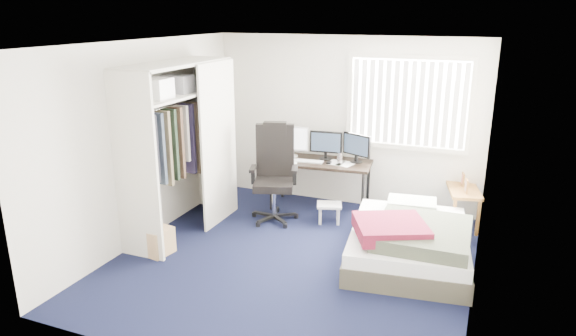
# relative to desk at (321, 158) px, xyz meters

# --- Properties ---
(ground) EXTENTS (4.20, 4.20, 0.00)m
(ground) POSITION_rel_desk_xyz_m (0.25, -1.76, -0.76)
(ground) COLOR black
(ground) RESTS_ON ground
(room_shell) EXTENTS (4.20, 4.20, 4.20)m
(room_shell) POSITION_rel_desk_xyz_m (0.25, -1.76, 0.75)
(room_shell) COLOR silver
(room_shell) RESTS_ON ground
(window_assembly) EXTENTS (1.72, 0.09, 1.32)m
(window_assembly) POSITION_rel_desk_xyz_m (1.15, 0.29, 0.84)
(window_assembly) COLOR white
(window_assembly) RESTS_ON ground
(closet) EXTENTS (0.64, 1.84, 2.22)m
(closet) POSITION_rel_desk_xyz_m (-1.42, -1.49, 0.59)
(closet) COLOR beige
(closet) RESTS_ON ground
(desk) EXTENTS (1.53, 0.83, 1.18)m
(desk) POSITION_rel_desk_xyz_m (0.00, 0.00, 0.00)
(desk) COLOR black
(desk) RESTS_ON ground
(office_chair) EXTENTS (0.81, 0.81, 1.36)m
(office_chair) POSITION_rel_desk_xyz_m (-0.47, -0.65, -0.24)
(office_chair) COLOR black
(office_chair) RESTS_ON ground
(footstool) EXTENTS (0.40, 0.36, 0.27)m
(footstool) POSITION_rel_desk_xyz_m (0.30, -0.52, -0.55)
(footstool) COLOR white
(footstool) RESTS_ON ground
(nightstand) EXTENTS (0.55, 0.84, 0.71)m
(nightstand) POSITION_rel_desk_xyz_m (2.00, 0.08, -0.29)
(nightstand) COLOR brown
(nightstand) RESTS_ON ground
(bed) EXTENTS (1.55, 1.94, 0.60)m
(bed) POSITION_rel_desk_xyz_m (1.52, -1.28, -0.50)
(bed) COLOR #3F3A2D
(bed) RESTS_ON ground
(pine_box) EXTENTS (0.48, 0.39, 0.32)m
(pine_box) POSITION_rel_desk_xyz_m (-1.40, -2.21, -0.60)
(pine_box) COLOR #A38251
(pine_box) RESTS_ON ground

